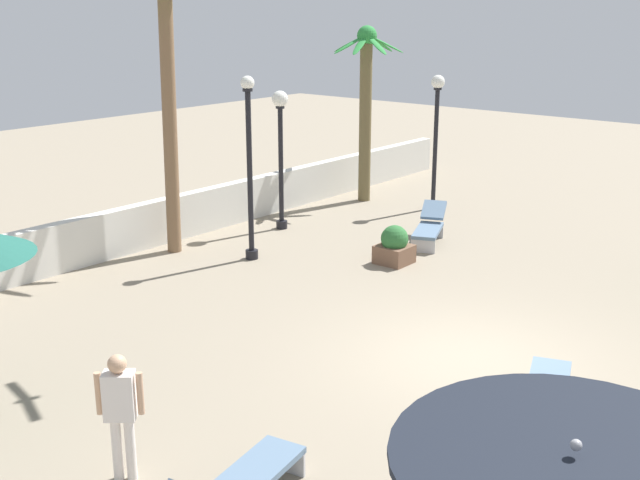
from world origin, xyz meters
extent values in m
plane|color=gray|center=(0.00, 0.00, 0.00)|extent=(56.00, 56.00, 0.00)
cube|color=silver|center=(0.00, 8.81, 0.53)|extent=(25.20, 0.30, 1.06)
cylinder|color=black|center=(-5.82, -3.93, 2.55)|extent=(2.47, 2.47, 0.06)
sphere|color=#99999E|center=(-5.82, -3.93, 2.67)|extent=(0.08, 0.08, 0.08)
cylinder|color=brown|center=(7.54, 7.69, 2.31)|extent=(0.36, 0.34, 4.62)
sphere|color=#2B8739|center=(7.56, 7.69, 4.62)|extent=(0.55, 0.55, 0.55)
ellipsoid|color=#2B8739|center=(8.08, 7.61, 4.39)|extent=(1.00, 0.34, 0.52)
ellipsoid|color=#2B8739|center=(7.86, 8.13, 4.39)|extent=(0.72, 0.92, 0.52)
ellipsoid|color=#2B8739|center=(7.46, 8.21, 4.39)|extent=(0.38, 1.00, 0.52)
ellipsoid|color=#2B8739|center=(7.07, 7.91, 4.39)|extent=(0.97, 0.59, 0.52)
ellipsoid|color=#2B8739|center=(7.05, 7.54, 4.39)|extent=(1.00, 0.47, 0.52)
ellipsoid|color=#2B8739|center=(7.35, 7.21, 4.39)|extent=(0.57, 0.98, 0.52)
ellipsoid|color=#2B8739|center=(7.90, 7.29, 4.39)|extent=(0.78, 0.88, 0.52)
cylinder|color=brown|center=(0.86, 8.09, 2.99)|extent=(0.43, 0.32, 5.98)
cylinder|color=black|center=(3.79, 7.49, 0.10)|extent=(0.28, 0.28, 0.20)
cylinder|color=black|center=(3.79, 7.49, 1.52)|extent=(0.12, 0.12, 3.05)
cylinder|color=black|center=(3.79, 7.49, 3.05)|extent=(0.22, 0.22, 0.06)
sphere|color=white|center=(3.79, 7.49, 3.25)|extent=(0.40, 0.40, 0.40)
cylinder|color=black|center=(7.98, 5.64, 0.10)|extent=(0.28, 0.28, 0.20)
cylinder|color=black|center=(7.98, 5.64, 1.64)|extent=(0.12, 0.12, 3.28)
cylinder|color=black|center=(7.98, 5.64, 3.28)|extent=(0.22, 0.22, 0.06)
sphere|color=white|center=(7.98, 5.64, 3.46)|extent=(0.36, 0.36, 0.36)
cylinder|color=black|center=(1.53, 6.33, 0.10)|extent=(0.28, 0.28, 0.20)
cylinder|color=black|center=(1.53, 6.33, 1.86)|extent=(0.12, 0.12, 3.71)
cylinder|color=black|center=(1.53, 6.33, 3.71)|extent=(0.22, 0.22, 0.06)
sphere|color=white|center=(1.53, 6.33, 3.86)|extent=(0.30, 0.30, 0.30)
cube|color=#B7B7BC|center=(0.01, -1.37, 0.17)|extent=(0.23, 0.53, 0.35)
cube|color=#B7B7BC|center=(-1.21, -1.81, 0.17)|extent=(0.23, 0.53, 0.35)
cube|color=slate|center=(-0.60, -1.59, 0.35)|extent=(1.50, 1.00, 0.08)
cube|color=slate|center=(-1.43, -1.90, 0.61)|extent=(0.73, 0.71, 0.45)
cube|color=#B7B7BC|center=(4.32, 3.63, 0.17)|extent=(0.25, 0.52, 0.35)
cube|color=#B7B7BC|center=(5.52, 4.14, 0.17)|extent=(0.25, 0.52, 0.35)
cube|color=slate|center=(4.92, 3.89, 0.35)|extent=(1.50, 1.06, 0.08)
cube|color=slate|center=(5.70, 4.22, 0.64)|extent=(0.79, 0.75, 0.36)
cube|color=#B7B7BC|center=(-4.21, 0.14, 0.17)|extent=(0.14, 0.55, 0.35)
cube|color=slate|center=(-4.85, 0.02, 0.35)|extent=(1.48, 0.80, 0.08)
cylinder|color=silver|center=(-5.50, 1.42, 0.41)|extent=(0.12, 0.12, 0.82)
cylinder|color=silver|center=(-5.60, 1.54, 0.41)|extent=(0.12, 0.12, 0.82)
cube|color=silver|center=(-5.55, 1.48, 1.10)|extent=(0.42, 0.43, 0.58)
sphere|color=tan|center=(-5.55, 1.48, 1.50)|extent=(0.22, 0.22, 0.22)
cylinder|color=tan|center=(-5.40, 1.30, 1.13)|extent=(0.08, 0.08, 0.52)
cylinder|color=tan|center=(-5.71, 1.66, 1.13)|extent=(0.08, 0.08, 0.52)
cube|color=brown|center=(3.30, 3.72, 0.20)|extent=(0.70, 0.70, 0.40)
sphere|color=#2D6B33|center=(3.30, 3.72, 0.55)|extent=(0.60, 0.60, 0.60)
camera|label=1|loc=(-10.41, -5.56, 5.43)|focal=44.47mm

